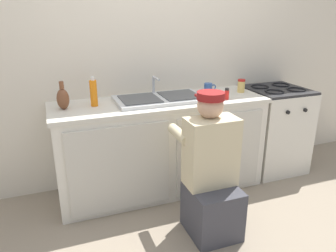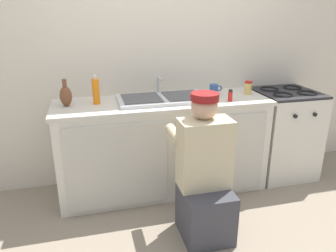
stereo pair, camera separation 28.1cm
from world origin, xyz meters
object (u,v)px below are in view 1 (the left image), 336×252
Objects in this scene: stove_range at (273,129)px; coffee_mug at (208,88)px; plumber_person at (211,177)px; vase_decorative at (63,98)px; sink_double_basin at (160,98)px; condiment_jar at (241,86)px; spice_bottle_red at (227,94)px; soap_bottle_orange at (94,93)px.

coffee_mug is (-0.74, 0.11, 0.48)m from stove_range.
vase_decorative is at bearing 141.37° from plumber_person.
stove_range is at bearing -0.10° from sink_double_basin.
vase_decorative is 1.80× the size of condiment_jar.
sink_double_basin is at bearing 163.02° from spice_bottle_red.
spice_bottle_red is (-0.27, -0.19, -0.01)m from condiment_jar.
vase_decorative is 1.37m from coffee_mug.
soap_bottle_orange is 1.17m from spice_bottle_red.
spice_bottle_red is (0.04, -0.28, 0.00)m from coffee_mug.
condiment_jar reaches higher than coffee_mug.
spice_bottle_red reaches higher than coffee_mug.
stove_range is 7.14× the size of coffee_mug.
plumber_person reaches higher than coffee_mug.
plumber_person is 8.76× the size of coffee_mug.
condiment_jar is 0.33m from coffee_mug.
condiment_jar is at bearing 35.32° from spice_bottle_red.
stove_range is at bearing 14.03° from spice_bottle_red.
sink_double_basin is 0.72× the size of plumber_person.
plumber_person is 1.05m from coffee_mug.
vase_decorative is at bearing 179.83° from condiment_jar.
soap_bottle_orange is 2.38× the size of spice_bottle_red.
soap_bottle_orange is at bearing 1.43° from vase_decorative.
vase_decorative is at bearing 179.38° from stove_range.
soap_bottle_orange is 1.12m from coffee_mug.
vase_decorative is (-2.10, 0.02, 0.52)m from stove_range.
soap_bottle_orange reaches higher than condiment_jar.
coffee_mug is at bearing 98.33° from spice_bottle_red.
plumber_person is at bearing -132.65° from condiment_jar.
soap_bottle_orange is at bearing -175.94° from coffee_mug.
plumber_person is 1.34m from vase_decorative.
spice_bottle_red is at bearing -165.97° from stove_range.
plumber_person is at bearing -38.63° from vase_decorative.
plumber_person is (-1.13, -0.75, 0.01)m from stove_range.
spice_bottle_red is at bearing 52.83° from plumber_person.
plumber_person is at bearing -79.47° from sink_double_basin.
stove_range is at bearing -8.34° from coffee_mug.
vase_decorative is (-0.83, 0.02, 0.07)m from sink_double_basin.
stove_range is 1.36m from plumber_person.
spice_bottle_red is (-0.70, -0.17, 0.48)m from stove_range.
sink_double_basin is 0.83m from vase_decorative.
vase_decorative is 2.19× the size of spice_bottle_red.
plumber_person is 4.42× the size of soap_bottle_orange.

